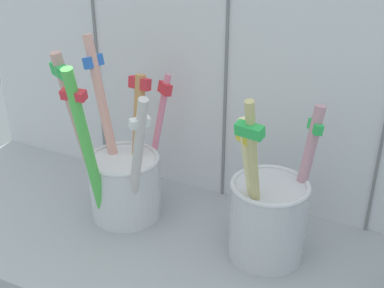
{
  "coord_description": "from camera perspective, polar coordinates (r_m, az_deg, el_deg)",
  "views": [
    {
      "loc": [
        18.21,
        -35.21,
        33.14
      ],
      "look_at": [
        0.0,
        2.83,
        12.08
      ],
      "focal_mm": 47.13,
      "sensor_mm": 36.0,
      "label": 1
    }
  ],
  "objects": [
    {
      "name": "toothbrush_cup_left",
      "position": [
        0.53,
        -7.88,
        -3.55
      ],
      "size": [
        10.62,
        12.75,
        18.99
      ],
      "color": "silver",
      "rests_on": "counter_slab"
    },
    {
      "name": "counter_slab",
      "position": [
        0.51,
        -1.41,
        -12.51
      ],
      "size": [
        64.0,
        22.0,
        2.0
      ],
      "primitive_type": "cube",
      "color": "#9EA3A8",
      "rests_on": "ground"
    },
    {
      "name": "tile_wall_back",
      "position": [
        0.52,
        4.54,
        14.59
      ],
      "size": [
        64.0,
        2.2,
        45.0
      ],
      "color": "white",
      "rests_on": "ground"
    },
    {
      "name": "toothbrush_cup_right",
      "position": [
        0.48,
        8.61,
        -7.93
      ],
      "size": [
        7.45,
        9.09,
        17.29
      ],
      "color": "silver",
      "rests_on": "counter_slab"
    }
  ]
}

